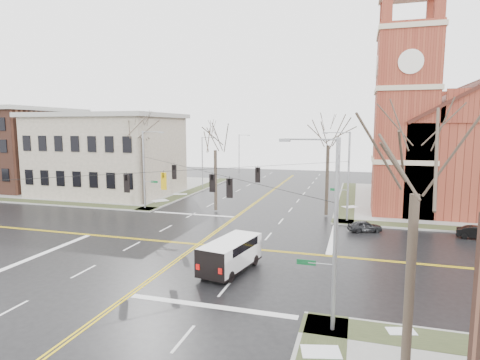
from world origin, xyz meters
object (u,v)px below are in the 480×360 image
(parked_car_a, at_px, (365,226))
(tree_ne, at_px, (328,141))
(signal_pole_ne, at_px, (347,174))
(parked_car_b, at_px, (478,233))
(church, at_px, (465,137))
(streetlight_north_b, at_px, (240,153))
(tree_nw_far, at_px, (142,135))
(signal_pole_nw, at_px, (145,167))
(cargo_van, at_px, (232,252))
(tree_nw_near, at_px, (215,146))
(streetlight_north_a, at_px, (203,160))
(tree_se, at_px, (416,181))
(signal_pole_se, at_px, (332,230))

(parked_car_a, xyz_separation_m, tree_ne, (-3.94, 5.64, 7.65))
(signal_pole_ne, xyz_separation_m, parked_car_b, (11.19, -3.29, -4.40))
(church, bearing_deg, parked_car_b, -97.76)
(streetlight_north_b, height_order, tree_nw_far, tree_nw_far)
(signal_pole_nw, height_order, parked_car_a, signal_pole_nw)
(parked_car_b, bearing_deg, cargo_van, 138.04)
(signal_pole_ne, bearing_deg, tree_nw_near, 175.09)
(streetlight_north_a, height_order, parked_car_a, streetlight_north_a)
(tree_nw_near, xyz_separation_m, tree_se, (17.48, -26.96, 0.18))
(church, xyz_separation_m, tree_se, (-10.38, -39.01, -0.78))
(parked_car_b, bearing_deg, tree_nw_far, 93.72)
(signal_pole_ne, relative_size, tree_nw_near, 0.87)
(signal_pole_nw, height_order, signal_pole_se, same)
(parked_car_a, distance_m, tree_se, 23.47)
(cargo_van, relative_size, tree_se, 0.55)
(streetlight_north_a, height_order, tree_nw_far, tree_nw_far)
(signal_pole_nw, height_order, tree_ne, tree_ne)
(signal_pole_ne, height_order, parked_car_b, signal_pole_ne)
(signal_pole_nw, relative_size, tree_ne, 0.80)
(cargo_van, distance_m, tree_ne, 20.43)
(parked_car_b, xyz_separation_m, tree_nw_far, (-35.16, 5.21, 8.15))
(signal_pole_se, xyz_separation_m, tree_nw_far, (-23.97, 24.92, 3.76))
(signal_pole_nw, xyz_separation_m, cargo_van, (15.77, -16.36, -3.71))
(signal_pole_ne, relative_size, cargo_van, 1.55)
(signal_pole_se, xyz_separation_m, streetlight_north_b, (-21.97, 59.50, -0.48))
(streetlight_north_a, height_order, tree_se, tree_se)
(tree_nw_near, bearing_deg, tree_ne, 4.66)
(parked_car_a, bearing_deg, signal_pole_se, 153.21)
(tree_nw_far, distance_m, tree_ne, 21.92)
(streetlight_north_b, distance_m, tree_ne, 39.79)
(tree_nw_near, height_order, tree_ne, tree_ne)
(streetlight_north_a, height_order, streetlight_north_b, same)
(tree_nw_far, bearing_deg, tree_se, -45.63)
(streetlight_north_b, height_order, tree_nw_near, tree_nw_near)
(signal_pole_nw, relative_size, tree_nw_near, 0.87)
(parked_car_a, relative_size, tree_ne, 0.27)
(cargo_van, height_order, tree_nw_far, tree_nw_far)
(signal_pole_nw, distance_m, streetlight_north_a, 16.52)
(church, height_order, tree_se, church)
(parked_car_a, relative_size, parked_car_b, 0.92)
(church, distance_m, tree_nw_far, 39.11)
(parked_car_b, xyz_separation_m, tree_se, (-8.12, -22.43, 7.10))
(church, relative_size, tree_ne, 2.44)
(signal_pole_se, xyz_separation_m, parked_car_a, (1.87, 19.61, -4.43))
(streetlight_north_b, distance_m, tree_se, 67.15)
(church, bearing_deg, streetlight_north_a, 174.81)
(streetlight_north_b, xyz_separation_m, parked_car_a, (23.85, -39.89, -3.94))
(signal_pole_se, height_order, cargo_van, signal_pole_se)
(cargo_van, bearing_deg, tree_nw_near, 124.04)
(church, height_order, streetlight_north_a, church)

